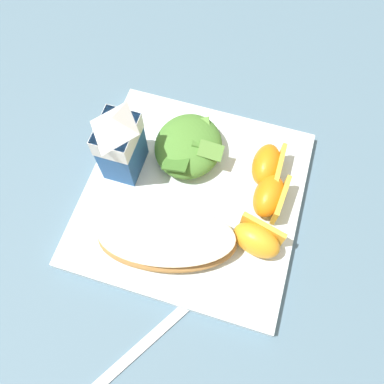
% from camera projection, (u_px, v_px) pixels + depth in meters
% --- Properties ---
extents(ground, '(3.00, 3.00, 0.00)m').
position_uv_depth(ground, '(192.00, 200.00, 0.53)').
color(ground, slate).
extents(white_plate, '(0.28, 0.28, 0.02)m').
position_uv_depth(white_plate, '(192.00, 197.00, 0.52)').
color(white_plate, silver).
rests_on(white_plate, ground).
extents(cheesy_pizza_bread, '(0.12, 0.18, 0.04)m').
position_uv_depth(cheesy_pizza_bread, '(167.00, 239.00, 0.47)').
color(cheesy_pizza_bread, '#B77F42').
rests_on(cheesy_pizza_bread, white_plate).
extents(green_salad_pile, '(0.10, 0.09, 0.04)m').
position_uv_depth(green_salad_pile, '(189.00, 146.00, 0.52)').
color(green_salad_pile, '#4C8433').
rests_on(green_salad_pile, white_plate).
extents(milk_carton, '(0.06, 0.04, 0.11)m').
position_uv_depth(milk_carton, '(119.00, 142.00, 0.47)').
color(milk_carton, '#23569E').
rests_on(milk_carton, white_plate).
extents(orange_wedge_front, '(0.05, 0.07, 0.04)m').
position_uv_depth(orange_wedge_front, '(257.00, 239.00, 0.47)').
color(orange_wedge_front, orange).
rests_on(orange_wedge_front, white_plate).
extents(orange_wedge_middle, '(0.06, 0.04, 0.04)m').
position_uv_depth(orange_wedge_middle, '(270.00, 196.00, 0.49)').
color(orange_wedge_middle, orange).
rests_on(orange_wedge_middle, white_plate).
extents(orange_wedge_rear, '(0.06, 0.04, 0.04)m').
position_uv_depth(orange_wedge_rear, '(268.00, 165.00, 0.51)').
color(orange_wedge_rear, orange).
rests_on(orange_wedge_rear, white_plate).
extents(metal_fork, '(0.17, 0.11, 0.01)m').
position_uv_depth(metal_fork, '(118.00, 368.00, 0.44)').
color(metal_fork, silver).
rests_on(metal_fork, ground).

